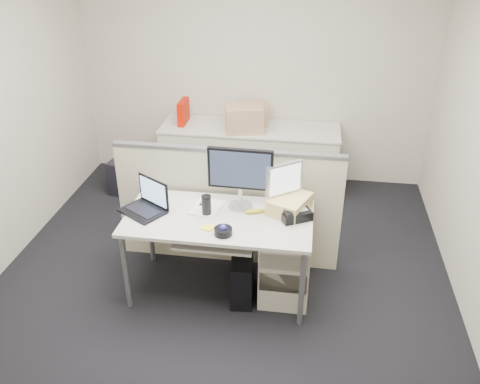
% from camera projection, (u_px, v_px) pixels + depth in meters
% --- Properties ---
extents(floor, '(4.00, 4.50, 0.01)m').
position_uv_depth(floor, '(220.00, 289.00, 4.41)').
color(floor, black).
rests_on(floor, ground).
extents(wall_back, '(4.00, 0.02, 2.70)m').
position_uv_depth(wall_back, '(254.00, 66.00, 5.71)').
color(wall_back, '#B9B3A1').
rests_on(wall_back, ground).
extents(desk, '(1.50, 0.75, 0.73)m').
position_uv_depth(desk, '(219.00, 224.00, 4.09)').
color(desk, '#AFADA4').
rests_on(desk, floor).
extents(keyboard_tray, '(0.62, 0.32, 0.02)m').
position_uv_depth(keyboard_tray, '(215.00, 241.00, 3.95)').
color(keyboard_tray, '#AFADA4').
rests_on(keyboard_tray, desk).
extents(drawer_pedestal, '(0.40, 0.55, 0.65)m').
position_uv_depth(drawer_pedestal, '(285.00, 260.00, 4.22)').
color(drawer_pedestal, '#BBB5A0').
rests_on(drawer_pedestal, floor).
extents(cubicle_partition, '(2.00, 0.06, 1.10)m').
position_uv_depth(cubicle_partition, '(228.00, 208.00, 4.53)').
color(cubicle_partition, '#A6A188').
rests_on(cubicle_partition, floor).
extents(back_counter, '(2.00, 0.60, 0.72)m').
position_uv_depth(back_counter, '(250.00, 158.00, 5.91)').
color(back_counter, '#BBB5A0').
rests_on(back_counter, floor).
extents(monitor_main, '(0.53, 0.22, 0.53)m').
position_uv_depth(monitor_main, '(240.00, 179.00, 4.07)').
color(monitor_main, black).
rests_on(monitor_main, desk).
extents(monitor_small, '(0.36, 0.32, 0.39)m').
position_uv_depth(monitor_small, '(284.00, 186.00, 4.10)').
color(monitor_small, '#B7B7BC').
rests_on(monitor_small, desk).
extents(laptop, '(0.43, 0.40, 0.26)m').
position_uv_depth(laptop, '(142.00, 198.00, 4.06)').
color(laptop, black).
rests_on(laptop, desk).
extents(trackball, '(0.15, 0.15, 0.05)m').
position_uv_depth(trackball, '(223.00, 231.00, 3.82)').
color(trackball, black).
rests_on(trackball, desk).
extents(desk_phone, '(0.30, 0.28, 0.08)m').
position_uv_depth(desk_phone, '(294.00, 213.00, 4.03)').
color(desk_phone, black).
rests_on(desk_phone, desk).
extents(paper_stack, '(0.28, 0.33, 0.01)m').
position_uv_depth(paper_stack, '(207.00, 208.00, 4.17)').
color(paper_stack, white).
rests_on(paper_stack, desk).
extents(sticky_pad, '(0.10, 0.10, 0.01)m').
position_uv_depth(sticky_pad, '(208.00, 228.00, 3.90)').
color(sticky_pad, yellow).
rests_on(sticky_pad, desk).
extents(travel_mug, '(0.08, 0.08, 0.16)m').
position_uv_depth(travel_mug, '(206.00, 206.00, 4.05)').
color(travel_mug, black).
rests_on(travel_mug, desk).
extents(banana, '(0.17, 0.10, 0.04)m').
position_uv_depth(banana, '(255.00, 211.00, 4.10)').
color(banana, yellow).
rests_on(banana, desk).
extents(cellphone, '(0.08, 0.13, 0.02)m').
position_uv_depth(cellphone, '(205.00, 203.00, 4.23)').
color(cellphone, black).
rests_on(cellphone, desk).
extents(manila_folders, '(0.38, 0.42, 0.13)m').
position_uv_depth(manila_folders, '(289.00, 204.00, 4.11)').
color(manila_folders, '#D7BD73').
rests_on(manila_folders, desk).
extents(keyboard, '(0.48, 0.27, 0.02)m').
position_uv_depth(keyboard, '(209.00, 235.00, 3.98)').
color(keyboard, black).
rests_on(keyboard, keyboard_tray).
extents(pc_tower_desk, '(0.21, 0.45, 0.40)m').
position_uv_depth(pc_tower_desk, '(242.00, 276.00, 4.24)').
color(pc_tower_desk, black).
rests_on(pc_tower_desk, floor).
extents(pc_tower_spare_dark, '(0.24, 0.45, 0.40)m').
position_uv_depth(pc_tower_spare_dark, '(123.00, 173.00, 5.91)').
color(pc_tower_spare_dark, black).
rests_on(pc_tower_spare_dark, floor).
extents(pc_tower_spare_silver, '(0.29, 0.50, 0.44)m').
position_uv_depth(pc_tower_spare_silver, '(135.00, 173.00, 5.88)').
color(pc_tower_spare_silver, '#B7B7BC').
rests_on(pc_tower_spare_silver, floor).
extents(cardboard_box_left, '(0.46, 0.38, 0.31)m').
position_uv_depth(cardboard_box_left, '(244.00, 120.00, 5.57)').
color(cardboard_box_left, tan).
rests_on(cardboard_box_left, back_counter).
extents(cardboard_box_right, '(0.40, 0.34, 0.25)m').
position_uv_depth(cardboard_box_right, '(252.00, 115.00, 5.78)').
color(cardboard_box_right, tan).
rests_on(cardboard_box_right, back_counter).
extents(red_binder, '(0.07, 0.31, 0.29)m').
position_uv_depth(red_binder, '(183.00, 113.00, 5.79)').
color(red_binder, '#B81200').
rests_on(red_binder, back_counter).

